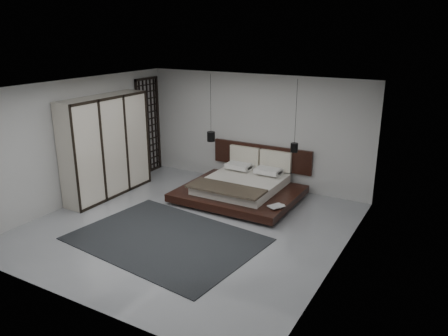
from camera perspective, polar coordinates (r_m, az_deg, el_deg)
The scene contains 14 objects.
floor at distance 9.01m, azimuth -4.53°, elevation -7.51°, with size 6.00×6.00×0.00m, color #999CA1.
ceiling at distance 8.22m, azimuth -5.01°, elevation 10.44°, with size 6.00×6.00×0.00m, color white.
wall_back at distance 11.03m, azimuth 4.04°, elevation 4.94°, with size 6.00×6.00×0.00m, color #B7B7B5.
wall_front at distance 6.41m, azimuth -20.04°, elevation -5.72°, with size 6.00×6.00×0.00m, color #B7B7B5.
wall_left at distance 10.44m, azimuth -18.54°, elevation 3.33°, with size 6.00×6.00×0.00m, color #B7B7B5.
wall_right at distance 7.32m, azimuth 15.08°, elevation -2.31°, with size 6.00×6.00×0.00m, color #B7B7B5.
lattice_screen at distance 12.15m, azimuth -9.82°, elevation 5.44°, with size 0.05×0.90×2.60m, color black.
bed at distance 10.32m, azimuth 2.38°, elevation -2.43°, with size 2.67×2.35×1.06m.
book_lower at distance 9.35m, azimuth 6.57°, elevation -4.85°, with size 0.19×0.26×0.02m, color #99724C.
book_upper at distance 9.33m, azimuth 6.39°, elevation -4.74°, with size 0.24×0.32×0.02m, color #99724C.
pendant_left at distance 10.88m, azimuth -1.71°, elevation 4.16°, with size 0.20×0.20×1.65m.
pendant_right at distance 9.95m, azimuth 9.16°, elevation 2.70°, with size 0.17×0.17×1.62m.
wardrobe at distance 10.65m, azimuth -15.16°, elevation 2.73°, with size 0.57×2.43×2.38m.
rug at distance 8.50m, azimuth -7.57°, elevation -9.17°, with size 3.43×2.45×0.01m, color black.
Camera 1 is at (4.62, -6.72, 3.83)m, focal length 35.00 mm.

